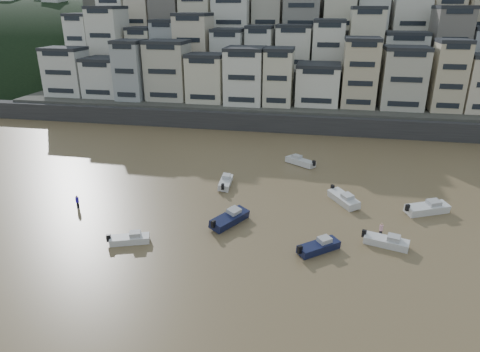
% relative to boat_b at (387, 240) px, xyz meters
% --- Properties ---
extents(sea_strip, '(340.00, 340.00, 0.00)m').
position_rel_boat_b_xyz_m(sea_strip, '(-130.22, 121.71, -0.67)').
color(sea_strip, '#4C5E6D').
rests_on(sea_strip, ground).
extents(harbor_wall, '(140.00, 3.00, 3.50)m').
position_rel_boat_b_xyz_m(harbor_wall, '(-10.22, 41.71, 1.07)').
color(harbor_wall, '#38383A').
rests_on(harbor_wall, ground).
extents(hillside, '(141.04, 66.00, 50.00)m').
position_rel_boat_b_xyz_m(hillside, '(-5.49, 81.55, 12.33)').
color(hillside, '#4C4C47').
rests_on(hillside, ground).
extents(headland, '(216.00, 135.00, 53.33)m').
position_rel_boat_b_xyz_m(headland, '(-115.22, 111.71, -0.66)').
color(headland, black).
rests_on(headland, ground).
extents(boat_b, '(5.22, 2.93, 1.36)m').
position_rel_boat_b_xyz_m(boat_b, '(0.00, 0.00, 0.00)').
color(boat_b, silver).
rests_on(boat_b, ground).
extents(boat_c, '(4.47, 6.03, 1.59)m').
position_rel_boat_b_xyz_m(boat_c, '(-17.26, 1.65, 0.12)').
color(boat_c, '#13193D').
rests_on(boat_c, ground).
extents(boat_j, '(4.77, 2.92, 1.24)m').
position_rel_boat_b_xyz_m(boat_j, '(-26.84, -4.57, -0.06)').
color(boat_j, silver).
rests_on(boat_j, ground).
extents(boat_f, '(2.02, 5.22, 1.40)m').
position_rel_boat_b_xyz_m(boat_f, '(-20.19, 12.49, 0.02)').
color(boat_f, silver).
rests_on(boat_f, ground).
extents(boat_a, '(5.00, 4.56, 1.39)m').
position_rel_boat_b_xyz_m(boat_a, '(-6.99, -2.41, 0.02)').
color(boat_a, '#13193E').
rests_on(boat_a, ground).
extents(boat_h, '(5.52, 4.52, 1.49)m').
position_rel_boat_b_xyz_m(boat_h, '(-10.37, 22.99, 0.07)').
color(boat_h, silver).
rests_on(boat_h, ground).
extents(boat_d, '(6.20, 4.34, 1.62)m').
position_rel_boat_b_xyz_m(boat_d, '(5.82, 8.90, 0.13)').
color(boat_d, white).
rests_on(boat_d, ground).
extents(boat_e, '(4.54, 5.82, 1.55)m').
position_rel_boat_b_xyz_m(boat_e, '(-4.11, 9.85, 0.10)').
color(boat_e, silver).
rests_on(boat_e, ground).
extents(person_blue, '(0.44, 0.44, 1.74)m').
position_rel_boat_b_xyz_m(person_blue, '(-36.74, 2.04, 0.19)').
color(person_blue, '#281AC4').
rests_on(person_blue, ground).
extents(person_pink, '(0.44, 0.44, 1.74)m').
position_rel_boat_b_xyz_m(person_pink, '(-0.40, 1.75, 0.19)').
color(person_pink, '#CB8F9C').
rests_on(person_pink, ground).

